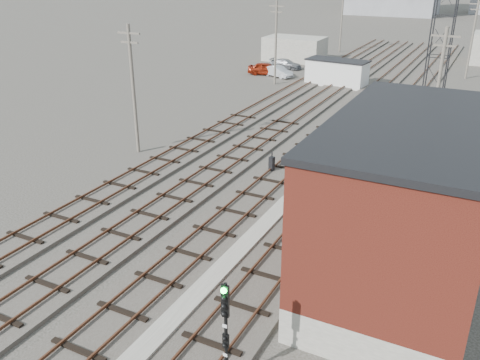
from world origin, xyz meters
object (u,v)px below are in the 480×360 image
Objects in this scene: switch_stand at (272,164)px; car_red at (266,69)px; site_trailer at (337,72)px; car_silver at (278,71)px; signal_mast at (225,327)px; car_grey at (286,64)px.

switch_stand is 31.51m from car_red.
car_silver is (-7.55, 1.16, -0.79)m from site_trailer.
switch_stand is 30.38m from car_silver.
signal_mast is at bearing -136.89° from car_silver.
car_red is at bearing 112.77° from signal_mast.
signal_mast is 18.23m from switch_stand.
signal_mast reaches higher than site_trailer.
site_trailer is 1.67× the size of car_grey.
car_silver is (-17.41, 45.30, -1.59)m from signal_mast.
site_trailer is at bearing -110.97° from car_red.
car_red is 1.85m from car_silver.
car_silver reaches higher than car_grey.
site_trailer is 1.79× the size of car_silver.
signal_mast reaches higher than car_grey.
signal_mast is 0.91× the size of car_grey.
car_red reaches higher than car_grey.
car_silver is at bearing -165.18° from car_grey.
car_grey is at bearing 110.15° from signal_mast.
switch_stand is at bearing -76.04° from site_trailer.
car_grey is at bearing 34.11° from car_silver.
site_trailer reaches higher than switch_stand.
car_red is (-9.34, 1.60, -0.69)m from site_trailer.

